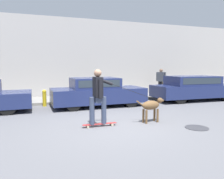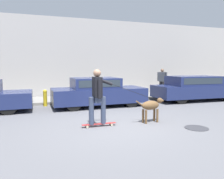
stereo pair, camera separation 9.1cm
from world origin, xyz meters
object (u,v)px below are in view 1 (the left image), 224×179
Objects in this scene: skateboarder at (98,94)px; fire_hydrant at (44,98)px; parked_car_1 at (97,92)px; parked_car_2 at (194,88)px; dog at (151,106)px; pedestrian_with_bag at (161,80)px.

skateboarder is 3.38× the size of fire_hydrant.
parked_car_2 reaches higher than parked_car_1.
parked_car_1 is 5.29m from parked_car_2.
pedestrian_with_bag reaches higher than dog.
parked_car_1 is 1.63× the size of skateboarder.
parked_car_2 reaches higher than fire_hydrant.
pedestrian_with_bag is at bearing 11.41° from fire_hydrant.
parked_car_1 is 3.46m from dog.
dog is 5.14m from fire_hydrant.
parked_car_1 is 2.71× the size of pedestrian_with_bag.
skateboarder is at bearing -71.01° from fire_hydrant.
dog is (0.86, -3.35, -0.10)m from parked_car_1.
skateboarder is at bearing -150.19° from parked_car_2.
skateboarder is at bearing -106.20° from parked_car_1.
fire_hydrant is (-1.39, 4.04, -0.57)m from skateboarder.
parked_car_2 is at bearing 81.90° from pedestrian_with_bag.
parked_car_1 is at bearing 96.79° from dog.
pedestrian_with_bag is at bearing 48.09° from dog.
dog is 1.36× the size of fire_hydrant.
parked_car_1 is at bearing 75.58° from skateboarder.
parked_car_1 reaches higher than fire_hydrant.
parked_car_1 is 0.91× the size of parked_car_2.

